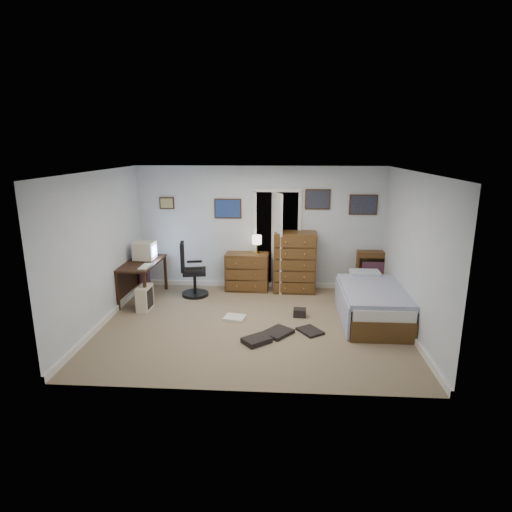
{
  "coord_description": "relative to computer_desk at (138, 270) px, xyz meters",
  "views": [
    {
      "loc": [
        0.47,
        -6.58,
        2.88
      ],
      "look_at": [
        0.03,
        0.3,
        1.1
      ],
      "focal_mm": 30.0,
      "sensor_mm": 36.0,
      "label": 1
    }
  ],
  "objects": [
    {
      "name": "floor",
      "position": [
        2.29,
        -1.1,
        -0.58
      ],
      "size": [
        5.0,
        4.0,
        0.02
      ],
      "primitive_type": "cube",
      "color": "#836D5A",
      "rests_on": "ground"
    },
    {
      "name": "computer_desk",
      "position": [
        0.0,
        0.0,
        0.0
      ],
      "size": [
        0.63,
        1.3,
        0.74
      ],
      "rotation": [
        0.0,
        0.0,
        -0.03
      ],
      "color": "black",
      "rests_on": "floor"
    },
    {
      "name": "crt_monitor",
      "position": [
        0.11,
        0.15,
        0.35
      ],
      "size": [
        0.4,
        0.37,
        0.36
      ],
      "rotation": [
        0.0,
        0.0,
        -0.03
      ],
      "color": "beige",
      "rests_on": "computer_desk"
    },
    {
      "name": "keyboard",
      "position": [
        0.27,
        -0.35,
        0.18
      ],
      "size": [
        0.16,
        0.4,
        0.02
      ],
      "primitive_type": "cube",
      "rotation": [
        0.0,
        0.0,
        -0.03
      ],
      "color": "beige",
      "rests_on": "computer_desk"
    },
    {
      "name": "pc_tower",
      "position": [
        0.29,
        -0.55,
        -0.35
      ],
      "size": [
        0.22,
        0.42,
        0.45
      ],
      "rotation": [
        0.0,
        0.0,
        -0.03
      ],
      "color": "beige",
      "rests_on": "floor"
    },
    {
      "name": "office_chair",
      "position": [
        0.98,
        0.24,
        -0.15
      ],
      "size": [
        0.61,
        0.61,
        1.08
      ],
      "rotation": [
        0.0,
        0.0,
        0.18
      ],
      "color": "black",
      "rests_on": "floor"
    },
    {
      "name": "media_stack",
      "position": [
        -0.03,
        0.47,
        -0.15
      ],
      "size": [
        0.17,
        0.17,
        0.85
      ],
      "primitive_type": "cube",
      "rotation": [
        0.0,
        0.0,
        -0.02
      ],
      "color": "maroon",
      "rests_on": "floor"
    },
    {
      "name": "low_dresser",
      "position": [
        2.04,
        0.68,
        -0.19
      ],
      "size": [
        0.88,
        0.47,
        0.77
      ],
      "primitive_type": "cube",
      "rotation": [
        0.0,
        0.0,
        -0.04
      ],
      "color": "brown",
      "rests_on": "floor"
    },
    {
      "name": "table_lamp",
      "position": [
        2.24,
        0.68,
        0.47
      ],
      "size": [
        0.2,
        0.2,
        0.37
      ],
      "rotation": [
        0.0,
        0.0,
        -0.04
      ],
      "color": "gold",
      "rests_on": "low_dresser"
    },
    {
      "name": "doorway",
      "position": [
        2.64,
        1.17,
        0.43
      ],
      "size": [
        0.96,
        1.12,
        2.05
      ],
      "color": "black",
      "rests_on": "floor"
    },
    {
      "name": "tall_dresser",
      "position": [
        3.01,
        0.65,
        0.04
      ],
      "size": [
        0.84,
        0.5,
        1.22
      ],
      "primitive_type": "cube",
      "rotation": [
        0.0,
        0.0,
        -0.02
      ],
      "color": "brown",
      "rests_on": "floor"
    },
    {
      "name": "headboard_bookcase",
      "position": [
        4.72,
        0.77,
        -0.13
      ],
      "size": [
        0.93,
        0.27,
        0.83
      ],
      "rotation": [
        0.0,
        0.0,
        -0.03
      ],
      "color": "brown",
      "rests_on": "floor"
    },
    {
      "name": "bed",
      "position": [
        4.27,
        -0.73,
        -0.27
      ],
      "size": [
        1.05,
        1.94,
        0.64
      ],
      "rotation": [
        0.0,
        0.0,
        0.0
      ],
      "color": "brown",
      "rests_on": "floor"
    },
    {
      "name": "wall_posters",
      "position": [
        2.86,
        0.88,
        1.18
      ],
      "size": [
        4.38,
        0.04,
        0.6
      ],
      "color": "#331E11",
      "rests_on": "floor"
    },
    {
      "name": "floor_clutter",
      "position": [
        2.63,
        -1.32,
        -0.53
      ],
      "size": [
        1.69,
        1.41,
        0.14
      ],
      "rotation": [
        0.0,
        0.0,
        0.16
      ],
      "color": "black",
      "rests_on": "floor"
    }
  ]
}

